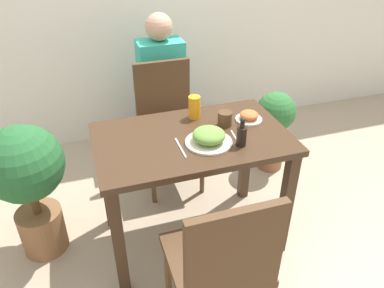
{
  "coord_description": "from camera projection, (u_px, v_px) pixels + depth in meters",
  "views": [
    {
      "loc": [
        -0.53,
        -1.65,
        1.79
      ],
      "look_at": [
        0.0,
        0.0,
        0.7
      ],
      "focal_mm": 35.0,
      "sensor_mm": 36.0,
      "label": 1
    }
  ],
  "objects": [
    {
      "name": "potted_plant_left",
      "position": [
        28.0,
        178.0,
        2.06
      ],
      "size": [
        0.43,
        0.43,
        0.85
      ],
      "color": "brown",
      "rests_on": "ground_plane"
    },
    {
      "name": "spoon_utensil",
      "position": [
        236.0,
        138.0,
        2.0
      ],
      "size": [
        0.02,
        0.16,
        0.0
      ],
      "rotation": [
        0.0,
        0.0,
        1.48
      ],
      "color": "silver",
      "rests_on": "dining_table"
    },
    {
      "name": "chair_far",
      "position": [
        167.0,
        119.0,
        2.68
      ],
      "size": [
        0.42,
        0.42,
        0.9
      ],
      "color": "#4C331E",
      "rests_on": "ground_plane"
    },
    {
      "name": "potted_plant_right",
      "position": [
        274.0,
        124.0,
        2.86
      ],
      "size": [
        0.3,
        0.3,
        0.65
      ],
      "color": "brown",
      "rests_on": "ground_plane"
    },
    {
      "name": "chair_near",
      "position": [
        222.0,
        262.0,
        1.6
      ],
      "size": [
        0.42,
        0.42,
        0.9
      ],
      "rotation": [
        0.0,
        0.0,
        3.14
      ],
      "color": "#4C331E",
      "rests_on": "ground_plane"
    },
    {
      "name": "food_plate",
      "position": [
        209.0,
        137.0,
        1.94
      ],
      "size": [
        0.25,
        0.25,
        0.09
      ],
      "color": "beige",
      "rests_on": "dining_table"
    },
    {
      "name": "drink_cup",
      "position": [
        225.0,
        119.0,
        2.1
      ],
      "size": [
        0.08,
        0.08,
        0.08
      ],
      "color": "#4C331E",
      "rests_on": "dining_table"
    },
    {
      "name": "juice_glass",
      "position": [
        194.0,
        107.0,
        2.17
      ],
      "size": [
        0.07,
        0.07,
        0.13
      ],
      "color": "orange",
      "rests_on": "dining_table"
    },
    {
      "name": "ground_plane",
      "position": [
        192.0,
        235.0,
        2.42
      ],
      "size": [
        16.0,
        16.0,
        0.0
      ],
      "primitive_type": "plane",
      "color": "tan"
    },
    {
      "name": "person_figure",
      "position": [
        162.0,
        90.0,
        2.94
      ],
      "size": [
        0.34,
        0.22,
        1.17
      ],
      "color": "#2D3347",
      "rests_on": "ground_plane"
    },
    {
      "name": "dining_table",
      "position": [
        192.0,
        156.0,
        2.09
      ],
      "size": [
        1.05,
        0.64,
        0.75
      ],
      "color": "#3D2819",
      "rests_on": "ground_plane"
    },
    {
      "name": "side_plate",
      "position": [
        249.0,
        117.0,
        2.16
      ],
      "size": [
        0.15,
        0.15,
        0.06
      ],
      "color": "beige",
      "rests_on": "dining_table"
    },
    {
      "name": "fork_utensil",
      "position": [
        180.0,
        148.0,
        1.92
      ],
      "size": [
        0.01,
        0.19,
        0.0
      ],
      "rotation": [
        0.0,
        0.0,
        1.58
      ],
      "color": "silver",
      "rests_on": "dining_table"
    },
    {
      "name": "sauce_bottle",
      "position": [
        242.0,
        135.0,
        1.91
      ],
      "size": [
        0.05,
        0.05,
        0.16
      ],
      "color": "black",
      "rests_on": "dining_table"
    }
  ]
}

